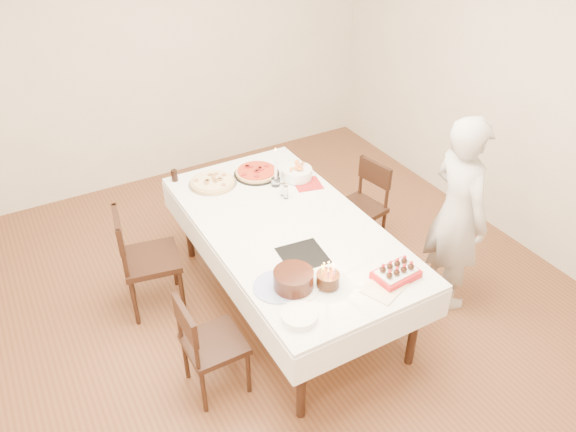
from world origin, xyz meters
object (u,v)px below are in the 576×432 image
chair_left_savory (151,259)px  pizza_pepperoni (257,172)px  chair_left_dessert (214,344)px  person (457,214)px  strawberry_box (396,273)px  dining_table (288,266)px  chair_right_savory (358,209)px  layer_cake (293,280)px  birthday_cake (328,275)px  pasta_bowl (297,173)px  taper_candle (276,167)px  pizza_white (213,182)px  cola_glass (174,175)px

chair_left_savory → pizza_pepperoni: bearing=-155.9°
chair_left_dessert → person: bearing=178.0°
chair_left_savory → strawberry_box: size_ratio=3.11×
dining_table → chair_right_savory: 0.95m
layer_cake → birthday_cake: (0.19, -0.09, 0.02)m
dining_table → birthday_cake: size_ratio=14.57×
pasta_bowl → taper_candle: bearing=-175.5°
chair_right_savory → strawberry_box: bearing=-126.8°
chair_left_savory → person: 2.29m
chair_right_savory → strawberry_box: size_ratio=2.85×
chair_left_savory → strawberry_box: 1.83m
dining_table → chair_left_dessert: (-0.80, -0.46, 0.01)m
person → taper_candle: size_ratio=4.56×
pizza_white → pizza_pepperoni: size_ratio=1.03×
layer_cake → pasta_bowl: bearing=58.8°
chair_left_dessert → pizza_white: 1.41m
person → layer_cake: (-1.42, -0.07, 0.04)m
cola_glass → pizza_pepperoni: bearing=-21.1°
pizza_pepperoni → pasta_bowl: size_ratio=1.51×
dining_table → chair_right_savory: bearing=20.7°
chair_right_savory → cola_glass: size_ratio=8.39×
person → layer_cake: 1.43m
chair_right_savory → taper_candle: 0.89m
dining_table → cola_glass: 1.18m
layer_cake → strawberry_box: 0.65m
chair_right_savory → layer_cake: layer_cake is taller
chair_left_dessert → taper_candle: bearing=-135.2°
chair_left_savory → pizza_white: bearing=-146.1°
chair_left_savory → taper_candle: taper_candle is taller
taper_candle → cola_glass: taper_candle is taller
strawberry_box → pasta_bowl: bearing=86.7°
chair_left_dessert → chair_right_savory: bearing=-154.9°
chair_left_dessert → taper_candle: taper_candle is taller
chair_right_savory → layer_cake: bearing=-152.4°
person → taper_candle: person is taller
chair_left_dessert → pasta_bowl: (1.19, 1.00, 0.41)m
chair_right_savory → person: (0.24, -0.86, 0.37)m
pizza_pepperoni → cola_glass: (-0.62, 0.24, 0.03)m
pizza_white → birthday_cake: birthday_cake is taller
chair_right_savory → taper_candle: size_ratio=2.37×
dining_table → birthday_cake: birthday_cake is taller
person → strawberry_box: 0.87m
chair_left_savory → pasta_bowl: size_ratio=3.55×
taper_candle → layer_cake: taper_candle is taller
person → pizza_white: person is taller
chair_left_dessert → person: person is taller
dining_table → taper_candle: size_ratio=6.29×
pizza_white → strawberry_box: 1.71m
person → birthday_cake: 1.24m
chair_left_savory → taper_candle: (1.08, 0.02, 0.48)m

